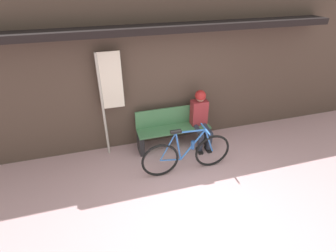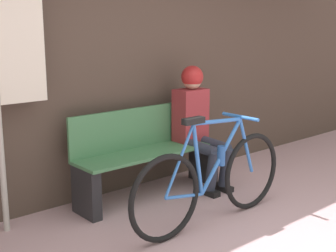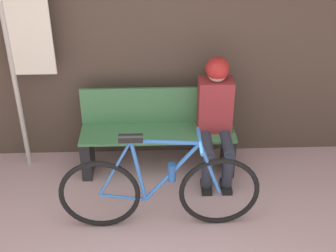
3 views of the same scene
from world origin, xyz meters
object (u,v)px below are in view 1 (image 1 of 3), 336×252
bicycle (187,154)px  banner_pole (108,91)px  park_bench_near (173,130)px  person_seated (201,115)px

bicycle → banner_pole: 1.91m
park_bench_near → bicycle: 0.89m
bicycle → park_bench_near: bearing=90.1°
bicycle → banner_pole: bearing=141.2°
bicycle → person_seated: bearing=53.7°
bicycle → person_seated: size_ratio=1.39×
park_bench_near → banner_pole: 1.61m
park_bench_near → person_seated: (0.58, -0.11, 0.32)m
person_seated → park_bench_near: bearing=169.4°
park_bench_near → person_seated: bearing=-10.6°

